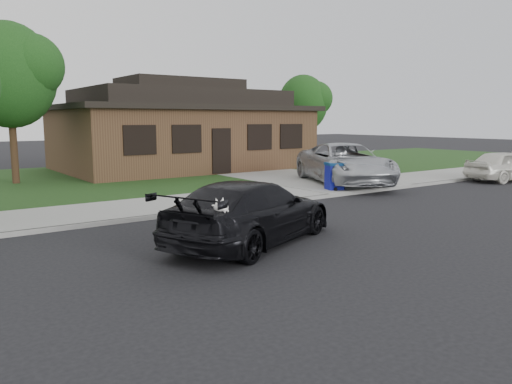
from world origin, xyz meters
TOP-DOWN VIEW (x-y plane):
  - ground at (0.00, 0.00)m, footprint 120.00×120.00m
  - sidewalk at (0.00, 5.00)m, footprint 60.00×3.00m
  - curb at (0.00, 3.50)m, footprint 60.00×0.12m
  - lawn at (0.00, 13.00)m, footprint 60.00×13.00m
  - driveway at (6.00, 10.00)m, footprint 4.50×13.00m
  - sedan at (-2.14, -0.21)m, footprint 5.15×3.66m
  - minivan at (6.35, 5.33)m, footprint 4.76×6.33m
  - white_compact at (13.40, 2.37)m, footprint 4.23×2.44m
  - recycling_bin at (4.63, 4.15)m, footprint 0.79×0.79m
  - house at (4.00, 15.00)m, footprint 12.60×8.60m
  - tree_0 at (-4.34, 12.88)m, footprint 3.78×3.60m
  - tree_1 at (12.14, 14.40)m, footprint 3.15×3.00m

SIDE VIEW (x-z plane):
  - ground at x=0.00m, z-range 0.00..0.00m
  - sidewalk at x=0.00m, z-range 0.00..0.12m
  - curb at x=0.00m, z-range 0.00..0.12m
  - lawn at x=0.00m, z-range 0.00..0.13m
  - driveway at x=6.00m, z-range 0.00..0.14m
  - recycling_bin at x=4.63m, z-range 0.13..1.13m
  - white_compact at x=13.40m, z-range 0.00..1.35m
  - sedan at x=-2.14m, z-range 0.00..1.39m
  - minivan at x=6.35m, z-range 0.14..1.74m
  - house at x=4.00m, z-range -0.19..4.46m
  - tree_1 at x=12.14m, z-range 1.09..6.34m
  - tree_0 at x=-4.34m, z-range 1.31..7.65m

